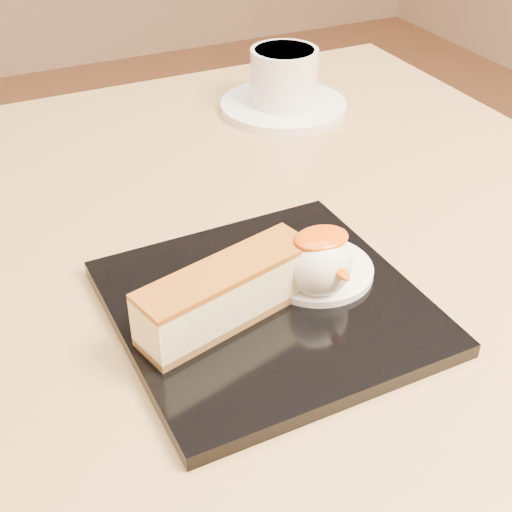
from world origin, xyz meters
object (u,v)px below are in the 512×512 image
coffee_cup (285,75)px  saucer (283,106)px  cheesecake (227,293)px  table (237,376)px  dessert_plate (267,307)px  ice_cream_scoop (319,263)px

coffee_cup → saucer: bearing=180.0°
cheesecake → table: bearing=49.0°
dessert_plate → coffee_cup: coffee_cup is taller
ice_cream_scoop → coffee_cup: (0.15, 0.34, 0.01)m
table → saucer: (0.17, 0.24, 0.16)m
ice_cream_scoop → saucer: size_ratio=0.33×
ice_cream_scoop → saucer: 0.37m
dessert_plate → ice_cream_scoop: size_ratio=4.38×
cheesecake → saucer: 0.40m
ice_cream_scoop → saucer: ice_cream_scoop is taller
saucer → coffee_cup: bearing=23.7°
cheesecake → saucer: cheesecake is taller
table → ice_cream_scoop: size_ratio=15.92×
ice_cream_scoop → coffee_cup: 0.37m
table → coffee_cup: bearing=54.2°
table → dessert_plate: 0.19m
coffee_cup → cheesecake: bearing=-147.0°
saucer → coffee_cup: size_ratio=1.48×
table → saucer: 0.34m
table → dessert_plate: bearing=-98.4°
saucer → coffee_cup: (0.00, 0.00, 0.04)m
dessert_plate → ice_cream_scoop: ice_cream_scoop is taller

